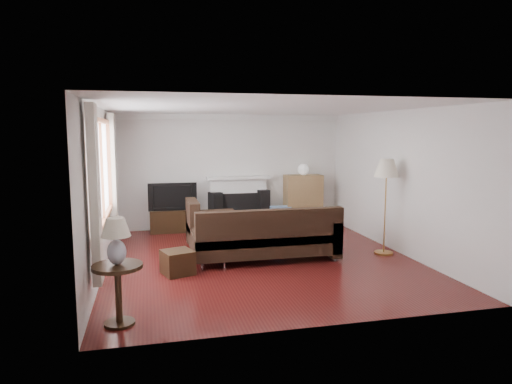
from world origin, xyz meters
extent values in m
cube|color=#4B1210|center=(0.00, 0.00, 0.00)|extent=(5.10, 5.60, 0.04)
cube|color=white|center=(0.00, 0.00, 2.50)|extent=(5.10, 5.60, 0.04)
cube|color=white|center=(0.00, 2.75, 1.25)|extent=(5.00, 0.04, 2.50)
cube|color=white|center=(0.00, -2.75, 1.25)|extent=(5.00, 0.04, 2.50)
cube|color=white|center=(-2.50, 0.00, 1.25)|extent=(0.04, 5.50, 2.50)
cube|color=white|center=(2.50, 0.00, 1.25)|extent=(0.04, 5.50, 2.50)
cube|color=brown|center=(-2.45, -0.20, 1.55)|extent=(0.12, 2.74, 1.54)
cube|color=silver|center=(-2.40, -1.72, 1.40)|extent=(0.10, 0.35, 2.10)
cube|color=silver|center=(-2.40, 1.32, 1.40)|extent=(0.10, 0.35, 2.10)
cube|color=white|center=(0.15, 2.64, 0.57)|extent=(1.40, 0.26, 1.15)
cube|color=black|center=(-1.30, 2.50, 0.24)|extent=(0.96, 0.43, 0.48)
imported|color=black|center=(-1.30, 2.50, 0.77)|extent=(1.01, 0.13, 0.58)
cube|color=black|center=(-0.38, 2.55, 0.41)|extent=(0.31, 0.33, 0.82)
cube|color=black|center=(0.69, 2.55, 0.42)|extent=(0.29, 0.33, 0.84)
cube|color=olive|center=(1.63, 2.52, 0.58)|extent=(0.84, 0.40, 1.15)
sphere|color=white|center=(1.63, 2.52, 1.28)|extent=(0.25, 0.25, 0.25)
cube|color=black|center=(0.08, -0.02, 0.42)|extent=(2.61, 1.91, 0.84)
cube|color=olive|center=(0.29, 1.24, 0.22)|extent=(1.28, 0.98, 0.44)
cube|color=black|center=(-1.40, -0.49, 0.18)|extent=(0.54, 0.54, 0.36)
cube|color=#B7843F|center=(2.19, -0.17, 0.83)|extent=(0.55, 0.55, 1.66)
cube|color=black|center=(-2.15, -2.18, 0.34)|extent=(0.55, 0.55, 0.69)
cube|color=silver|center=(-2.15, -2.18, 0.94)|extent=(0.32, 0.32, 0.51)
camera|label=1|loc=(-1.79, -7.23, 2.13)|focal=32.00mm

